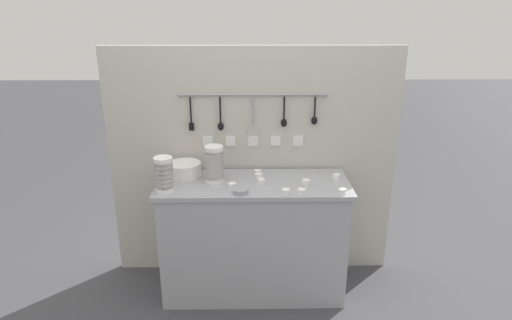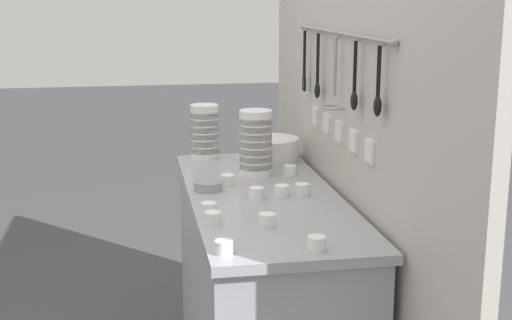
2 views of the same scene
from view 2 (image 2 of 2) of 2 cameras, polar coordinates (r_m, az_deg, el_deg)
name	(u,v)px [view 2 (image 2 of 2)]	position (r m, az deg, el deg)	size (l,w,h in m)	color
counter	(263,306)	(2.62, 0.57, -11.61)	(1.30, 0.51, 0.85)	#9EA0A8
back_wall	(344,185)	(2.54, 7.09, -1.97)	(2.10, 0.11, 1.73)	#BCB7AD
bowl_stack_tall_left	(205,132)	(2.98, -4.13, 2.25)	(0.12, 0.12, 0.23)	white
bowl_stack_back_corner	(256,143)	(2.70, -0.02, 1.37)	(0.12, 0.12, 0.25)	white
plate_stack	(271,150)	(2.95, 1.18, 0.83)	(0.23, 0.23, 0.10)	white
steel_mixing_bowl	(208,186)	(2.53, -3.87, -2.06)	(0.10, 0.10, 0.03)	#93969E
cup_edge_far	(267,220)	(2.13, 0.88, -4.82)	(0.05, 0.05, 0.04)	white
cup_edge_near	(256,193)	(2.42, 0.03, -2.65)	(0.05, 0.05, 0.04)	white
cup_by_caddy	(282,191)	(2.45, 2.10, -2.46)	(0.05, 0.05, 0.04)	white
cup_centre	(302,189)	(2.47, 3.71, -2.33)	(0.05, 0.05, 0.04)	white
cup_back_right	(213,218)	(2.15, -3.47, -4.65)	(0.05, 0.05, 0.04)	white
cup_mid_row	(209,208)	(2.25, -3.77, -3.89)	(0.05, 0.05, 0.04)	white
cup_beside_plates	(317,243)	(1.95, 4.87, -6.64)	(0.05, 0.05, 0.04)	white
cup_front_left	(228,180)	(2.59, -2.28, -1.59)	(0.05, 0.05, 0.04)	white
cup_back_left	(224,247)	(1.91, -2.58, -6.98)	(0.05, 0.05, 0.04)	white
cup_front_right	(290,170)	(2.73, 2.73, -0.83)	(0.05, 0.05, 0.04)	white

